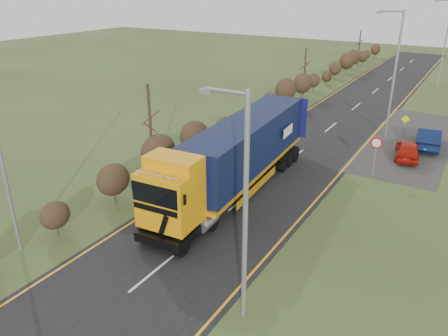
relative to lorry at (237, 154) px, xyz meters
name	(u,v)px	position (x,y,z in m)	size (l,w,h in m)	color
ground	(203,232)	(0.80, -4.84, -2.45)	(160.00, 160.00, 0.00)	#35431C
road	(284,166)	(0.80, 5.16, -2.44)	(8.00, 120.00, 0.02)	black
layby	(410,140)	(7.30, 15.16, -2.44)	(6.00, 18.00, 0.02)	#302E2A
lane_markings	(282,167)	(0.80, 4.86, -2.42)	(7.52, 116.00, 0.01)	orange
hedgerow	(194,137)	(-5.20, 3.06, -0.84)	(2.24, 102.04, 6.05)	#2F2114
lorry	(237,154)	(0.00, 0.00, 0.00)	(3.44, 15.66, 4.33)	black
car_red_hatchback	(408,150)	(7.73, 10.98, -1.79)	(1.56, 3.88, 1.32)	#AC1408
car_blue_sedan	(428,137)	(8.64, 14.25, -1.69)	(1.62, 4.65, 1.53)	#0A163A
streetlight_near	(243,203)	(5.30, -9.06, 2.29)	(1.84, 0.18, 8.63)	gray
streetlight_mid	(393,70)	(5.27, 14.97, 2.97)	(2.08, 0.20, 9.80)	gray
streetlight_far	(445,40)	(6.47, 37.44, 3.01)	(2.09, 0.20, 9.87)	gray
left_pole	(2,164)	(-5.68, -10.63, 1.93)	(0.16, 0.16, 8.78)	gray
speed_sign	(376,149)	(6.40, 6.53, -0.56)	(0.73, 0.10, 2.66)	gray
warning_board	(405,124)	(6.59, 15.92, -1.37)	(0.69, 0.11, 1.80)	gray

